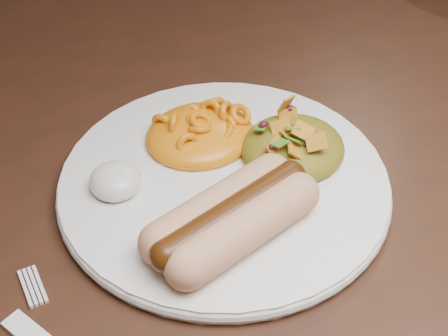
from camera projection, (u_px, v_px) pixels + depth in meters
name	position (u px, v px, depth m)	size (l,w,h in m)	color
table	(271.00, 166.00, 0.72)	(1.60, 0.90, 0.75)	#361B10
plate	(224.00, 184.00, 0.55)	(0.26, 0.26, 0.01)	white
hotdog	(232.00, 217.00, 0.49)	(0.12, 0.09, 0.03)	tan
mac_and_cheese	(200.00, 122.00, 0.57)	(0.09, 0.09, 0.04)	orange
sour_cream	(115.00, 177.00, 0.53)	(0.04, 0.04, 0.03)	silver
taco_salad	(293.00, 140.00, 0.56)	(0.09, 0.08, 0.04)	#AC5519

